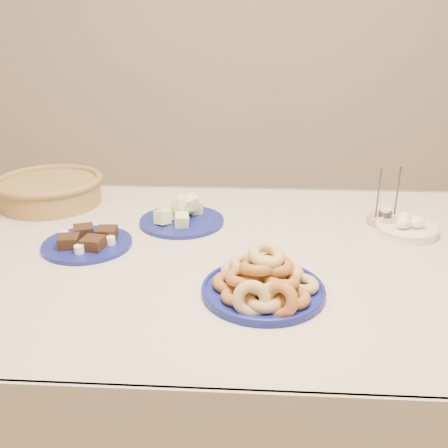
{
  "coord_description": "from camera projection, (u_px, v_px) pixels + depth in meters",
  "views": [
    {
      "loc": [
        0.07,
        -1.22,
        1.33
      ],
      "look_at": [
        0.0,
        -0.05,
        0.85
      ],
      "focal_mm": 40.0,
      "sensor_mm": 36.0,
      "label": 1
    }
  ],
  "objects": [
    {
      "name": "brownie_plate",
      "position": [
        88.0,
        242.0,
        1.38
      ],
      "size": [
        0.25,
        0.25,
        0.04
      ],
      "rotation": [
        0.0,
        0.0,
        0.02
      ],
      "color": "navy",
      "rests_on": "dining_table"
    },
    {
      "name": "dining_table",
      "position": [
        225.0,
        285.0,
        1.4
      ],
      "size": [
        1.71,
        1.11,
        0.75
      ],
      "color": "brown",
      "rests_on": "ground"
    },
    {
      "name": "egg_bowl",
      "position": [
        407.0,
        228.0,
        1.46
      ],
      "size": [
        0.23,
        0.23,
        0.06
      ],
      "rotation": [
        0.0,
        0.0,
        0.39
      ],
      "color": "silver",
      "rests_on": "dining_table"
    },
    {
      "name": "donut_platter",
      "position": [
        264.0,
        282.0,
        1.13
      ],
      "size": [
        0.32,
        0.32,
        0.13
      ],
      "rotation": [
        0.0,
        0.0,
        -0.14
      ],
      "color": "navy",
      "rests_on": "dining_table"
    },
    {
      "name": "wicker_basket",
      "position": [
        50.0,
        189.0,
        1.69
      ],
      "size": [
        0.36,
        0.36,
        0.09
      ],
      "rotation": [
        0.0,
        0.0,
        -0.01
      ],
      "color": "brown",
      "rests_on": "dining_table"
    },
    {
      "name": "melon_plate",
      "position": [
        181.0,
        216.0,
        1.53
      ],
      "size": [
        0.27,
        0.27,
        0.09
      ],
      "rotation": [
        0.0,
        0.0,
        -0.05
      ],
      "color": "navy",
      "rests_on": "dining_table"
    },
    {
      "name": "candle_holder",
      "position": [
        385.0,
        219.0,
        1.53
      ],
      "size": [
        0.13,
        0.13,
        0.18
      ],
      "rotation": [
        0.0,
        0.0,
        0.25
      ],
      "color": "tan",
      "rests_on": "dining_table"
    }
  ]
}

